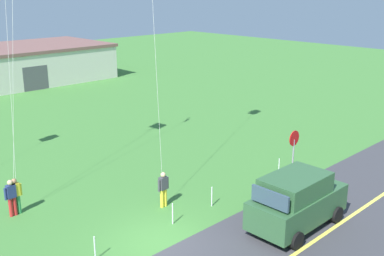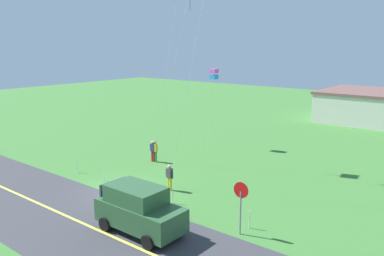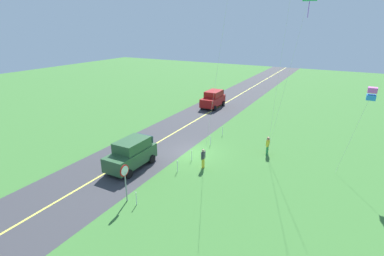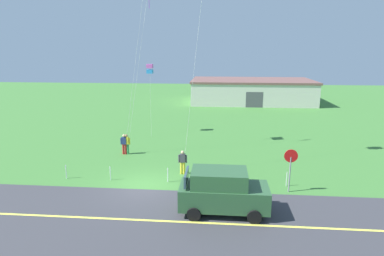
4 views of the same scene
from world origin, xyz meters
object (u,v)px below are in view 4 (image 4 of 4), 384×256
(stop_sign, at_px, (291,162))
(kite_green_far, at_px, (150,69))
(car_suv_foreground, at_px, (222,191))
(warehouse_distant, at_px, (251,91))
(person_child_watcher, at_px, (124,144))
(person_adult_companion, at_px, (183,161))
(person_adult_near, at_px, (127,143))

(stop_sign, bearing_deg, kite_green_far, 130.04)
(car_suv_foreground, relative_size, warehouse_distant, 0.24)
(stop_sign, xyz_separation_m, warehouse_distant, (0.78, 33.21, -0.05))
(stop_sign, xyz_separation_m, person_child_watcher, (-11.43, 5.97, -0.94))
(car_suv_foreground, bearing_deg, person_adult_companion, 117.19)
(person_adult_companion, relative_size, kite_green_far, 0.24)
(car_suv_foreground, bearing_deg, person_child_watcher, 130.98)
(kite_green_far, xyz_separation_m, warehouse_distant, (11.47, 20.48, -4.47))
(car_suv_foreground, distance_m, kite_green_far, 17.69)
(person_child_watcher, bearing_deg, stop_sign, -33.33)
(person_adult_near, distance_m, kite_green_far, 8.62)
(stop_sign, bearing_deg, warehouse_distant, 88.65)
(car_suv_foreground, xyz_separation_m, person_adult_near, (-7.41, 8.77, -0.29))
(person_adult_companion, distance_m, warehouse_distant, 31.82)
(warehouse_distant, bearing_deg, person_adult_near, -113.85)
(car_suv_foreground, relative_size, person_adult_near, 2.75)
(car_suv_foreground, height_order, person_adult_companion, car_suv_foreground)
(person_adult_near, xyz_separation_m, person_adult_companion, (4.84, -3.78, 0.00))
(stop_sign, relative_size, person_adult_near, 1.60)
(warehouse_distant, bearing_deg, car_suv_foreground, -97.31)
(stop_sign, xyz_separation_m, person_adult_companion, (-6.40, 2.23, -0.94))
(kite_green_far, bearing_deg, car_suv_foreground, -66.14)
(stop_sign, relative_size, warehouse_distant, 0.14)
(stop_sign, distance_m, warehouse_distant, 33.22)
(stop_sign, bearing_deg, person_child_watcher, 152.41)
(stop_sign, xyz_separation_m, kite_green_far, (-10.69, 12.73, 4.42))
(person_adult_companion, bearing_deg, warehouse_distant, -37.49)
(person_adult_companion, xyz_separation_m, kite_green_far, (-4.29, 10.50, 5.36))
(person_adult_near, height_order, warehouse_distant, warehouse_distant)
(person_child_watcher, bearing_deg, kite_green_far, 78.02)
(stop_sign, relative_size, person_child_watcher, 1.60)
(car_suv_foreground, relative_size, stop_sign, 1.72)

